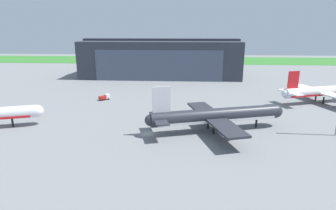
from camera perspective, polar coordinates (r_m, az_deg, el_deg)
The scene contains 6 objects.
ground_plane at distance 74.07m, azimuth -4.11°, elevation -5.85°, with size 440.00×440.00×0.00m, color slate.
grass_field_strip at distance 242.05m, azimuth 1.34°, elevation 9.19°, with size 440.00×56.00×0.08m, color #35772E.
maintenance_hangar at distance 160.35m, azimuth -1.42°, elevation 9.53°, with size 86.65×32.29×21.13m.
airliner_far_left at distance 118.16m, azimuth 29.27°, elevation 2.46°, with size 34.39×28.93×12.30m.
airliner_near_right at distance 75.63m, azimuth 9.89°, elevation -2.24°, with size 37.56×30.27×12.90m.
stair_truck at distance 110.40m, azimuth -12.83°, elevation 1.58°, with size 4.36×4.11×2.06m.
Camera 1 is at (9.62, -68.29, 27.03)m, focal length 29.76 mm.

